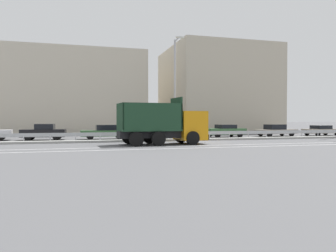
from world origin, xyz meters
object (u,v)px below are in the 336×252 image
(parked_car_4, at_px, (168,130))
(church_tower, at_px, (194,104))
(dump_truck, at_px, (173,127))
(parked_car_5, at_px, (225,131))
(parked_car_7, at_px, (322,130))
(parked_car_2, at_px, (44,132))
(parked_car_3, at_px, (105,132))
(median_road_sign, at_px, (124,129))
(parked_car_6, at_px, (276,130))
(street_lamp_1, at_px, (175,85))

(parked_car_4, relative_size, church_tower, 0.42)
(dump_truck, distance_m, parked_car_5, 11.39)
(parked_car_5, distance_m, church_tower, 29.67)
(parked_car_4, xyz_separation_m, parked_car_7, (18.58, -0.50, -0.13))
(dump_truck, height_order, parked_car_4, dump_truck)
(church_tower, bearing_deg, dump_truck, -112.61)
(parked_car_2, relative_size, parked_car_3, 0.87)
(parked_car_3, height_order, parked_car_7, parked_car_3)
(median_road_sign, relative_size, parked_car_5, 0.48)
(parked_car_6, relative_size, parked_car_7, 1.07)
(parked_car_4, bearing_deg, median_road_sign, 128.35)
(parked_car_3, bearing_deg, parked_car_7, -90.96)
(parked_car_2, xyz_separation_m, parked_car_5, (18.29, 0.05, -0.05))
(median_road_sign, bearing_deg, parked_car_7, 9.80)
(dump_truck, bearing_deg, street_lamp_1, 156.34)
(street_lamp_1, height_order, parked_car_6, street_lamp_1)
(parked_car_2, bearing_deg, median_road_sign, -117.98)
(parked_car_4, distance_m, parked_car_6, 12.57)
(dump_truck, relative_size, parked_car_6, 1.41)
(parked_car_7, bearing_deg, street_lamp_1, -81.63)
(median_road_sign, distance_m, church_tower, 37.83)
(parked_car_6, xyz_separation_m, church_tower, (0.72, 28.51, 4.23))
(median_road_sign, relative_size, parked_car_3, 0.46)
(parked_car_5, bearing_deg, median_road_sign, 106.52)
(parked_car_2, bearing_deg, parked_car_4, -84.56)
(parked_car_6, relative_size, church_tower, 0.45)
(dump_truck, bearing_deg, parked_car_7, 106.79)
(parked_car_2, bearing_deg, street_lamp_1, -106.60)
(parked_car_4, distance_m, parked_car_7, 18.58)
(street_lamp_1, height_order, parked_car_7, street_lamp_1)
(dump_truck, bearing_deg, parked_car_2, -131.70)
(street_lamp_1, xyz_separation_m, parked_car_6, (13.15, 4.30, -4.30))
(parked_car_5, bearing_deg, street_lamp_1, 117.90)
(street_lamp_1, relative_size, parked_car_7, 1.97)
(median_road_sign, distance_m, parked_car_4, 6.90)
(parked_car_3, bearing_deg, parked_car_4, -86.33)
(street_lamp_1, xyz_separation_m, parked_car_5, (6.87, 4.29, -4.28))
(parked_car_3, relative_size, parked_car_6, 0.94)
(parked_car_5, bearing_deg, parked_car_7, -95.00)
(parked_car_5, distance_m, parked_car_7, 12.29)
(parked_car_3, distance_m, church_tower, 35.12)
(dump_truck, bearing_deg, parked_car_6, 114.88)
(parked_car_6, height_order, church_tower, church_tower)
(parked_car_2, xyz_separation_m, parked_car_3, (5.57, -0.18, -0.05))
(parked_car_4, height_order, parked_car_5, parked_car_4)
(median_road_sign, bearing_deg, parked_car_6, 13.68)
(parked_car_5, height_order, parked_car_6, parked_car_5)
(street_lamp_1, distance_m, parked_car_3, 8.31)
(dump_truck, xyz_separation_m, parked_car_7, (20.46, 7.71, -0.68))
(parked_car_3, xyz_separation_m, church_tower, (19.71, 28.75, 4.21))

